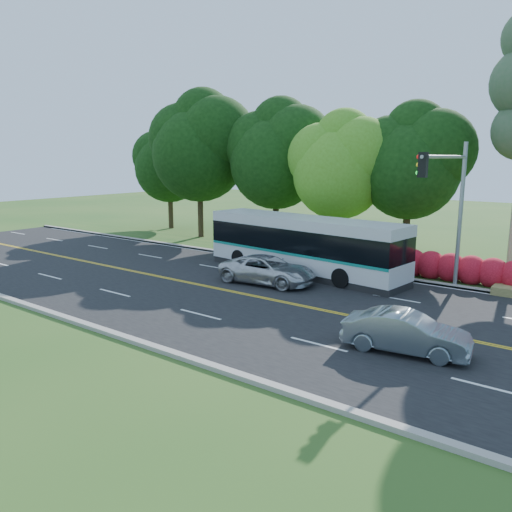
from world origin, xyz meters
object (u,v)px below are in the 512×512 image
Objects in this scene: sedan at (406,333)px; suv at (268,270)px; traffic_signal at (450,194)px; transit_bus at (303,246)px.

suv is at bearing 53.20° from sedan.
suv is at bearing -158.48° from traffic_signal.
sedan is (1.11, -7.80, -3.99)m from traffic_signal.
traffic_signal is 9.27m from suv.
sedan is at bearing -34.83° from transit_bus.
suv is at bearing -87.86° from transit_bus.
transit_bus is 2.98× the size of sedan.
suv is (-7.80, -3.07, -3.96)m from traffic_signal.
transit_bus is at bearing -179.03° from traffic_signal.
suv reaches higher than sedan.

